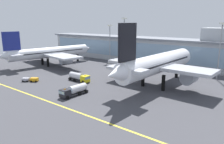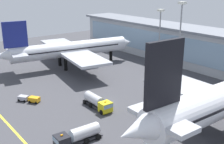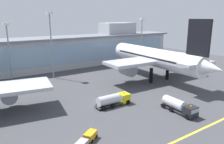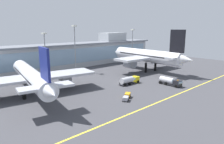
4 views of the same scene
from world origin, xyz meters
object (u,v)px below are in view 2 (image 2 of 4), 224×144
airliner_near_left (70,50)px  apron_light_mast_west (160,28)px  service_truck_far (77,136)px  fuel_tanker_truck (98,102)px  apron_light_mast_centre (180,28)px  baggage_tug_near (29,99)px

airliner_near_left → apron_light_mast_west: (16.68, 25.55, 6.88)m
service_truck_far → apron_light_mast_west: apron_light_mast_west is taller
airliner_near_left → fuel_tanker_truck: 35.35m
apron_light_mast_centre → fuel_tanker_truck: bearing=-83.7°
apron_light_mast_west → apron_light_mast_centre: size_ratio=0.85×
service_truck_far → baggage_tug_near: bearing=-89.2°
baggage_tug_near → apron_light_mast_west: apron_light_mast_west is taller
airliner_near_left → apron_light_mast_centre: (29.33, 20.40, 8.77)m
airliner_near_left → apron_light_mast_west: 31.28m
apron_light_mast_west → apron_light_mast_centre: (12.65, -5.15, 1.89)m
fuel_tanker_truck → apron_light_mast_west: 42.57m
fuel_tanker_truck → service_truck_far: size_ratio=0.99×
airliner_near_left → fuel_tanker_truck: size_ratio=5.33×
fuel_tanker_truck → apron_light_mast_west: (-16.22, 37.66, 11.43)m
baggage_tug_near → service_truck_far: size_ratio=0.60×
airliner_near_left → fuel_tanker_truck: airliner_near_left is taller
baggage_tug_near → apron_light_mast_west: bearing=60.1°
fuel_tanker_truck → baggage_tug_near: 17.35m
baggage_tug_near → service_truck_far: 23.19m
airliner_near_left → service_truck_far: bearing=-109.6°
fuel_tanker_truck → baggage_tug_near: fuel_tanker_truck is taller
baggage_tug_near → apron_light_mast_centre: size_ratio=0.24×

